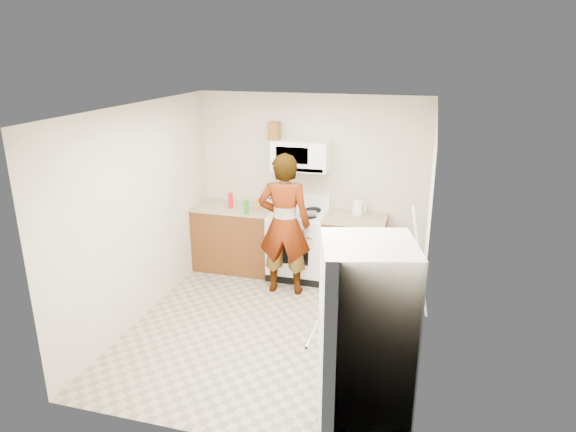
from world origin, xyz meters
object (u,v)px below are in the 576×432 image
(microwave, at_px, (301,155))
(fridge, at_px, (365,343))
(kettle, at_px, (358,208))
(gas_range, at_px, (298,243))
(person, at_px, (284,225))
(saucepan, at_px, (285,202))

(microwave, height_order, fridge, microwave)
(microwave, height_order, kettle, microwave)
(gas_range, relative_size, fridge, 0.66)
(microwave, bearing_deg, kettle, 0.31)
(gas_range, relative_size, kettle, 6.36)
(person, xyz_separation_m, saucepan, (-0.19, 0.68, 0.08))
(fridge, height_order, kettle, fridge)
(fridge, relative_size, kettle, 9.57)
(microwave, height_order, saucepan, microwave)
(fridge, xyz_separation_m, saucepan, (-1.52, 3.03, 0.16))
(microwave, xyz_separation_m, kettle, (0.79, 0.00, -0.68))
(kettle, bearing_deg, saucepan, -165.06)
(microwave, bearing_deg, gas_range, -90.00)
(kettle, bearing_deg, fridge, -64.61)
(gas_range, xyz_separation_m, saucepan, (-0.24, 0.15, 0.53))
(gas_range, distance_m, person, 0.69)
(person, bearing_deg, kettle, -147.04)
(gas_range, height_order, saucepan, gas_range)
(person, relative_size, fridge, 1.09)
(kettle, bearing_deg, person, -125.58)
(microwave, xyz_separation_m, saucepan, (-0.24, 0.02, -0.69))
(microwave, bearing_deg, person, -94.12)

